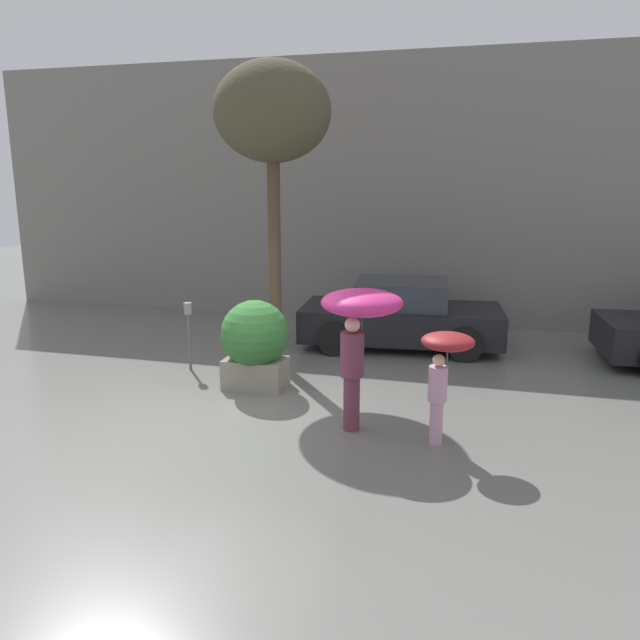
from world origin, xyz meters
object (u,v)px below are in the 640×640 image
Objects in this scene: street_tree at (272,116)px; parked_car_near at (401,316)px; parking_meter at (188,322)px; person_child at (444,360)px; planter_box at (255,341)px; person_adult at (360,316)px.

parked_car_near is at bearing 40.71° from street_tree.
parking_meter is at bearing -148.19° from street_tree.
street_tree reaches higher than parking_meter.
parked_car_near is at bearing 121.89° from person_child.
planter_box is at bearing -84.52° from street_tree.
person_child is 0.36× the size of parked_car_near.
person_adult is at bearing -32.44° from planter_box.
parked_car_near is (-1.16, 4.65, -0.50)m from person_child.
planter_box is 3.68m from parked_car_near.
parking_meter is (-1.45, 0.58, 0.11)m from planter_box.
person_child reaches higher than planter_box.
planter_box is 3.83m from street_tree.
planter_box is 3.43m from person_child.
planter_box is at bearing 143.59° from parked_car_near.
parked_car_near is (-0.04, 4.39, -0.93)m from person_adult.
person_child is 5.38m from street_tree.
planter_box is 1.57m from parking_meter.
parked_car_near is at bearing 37.45° from parking_meter.
planter_box is 0.97× the size of person_child.
parking_meter is at bearing 108.22° from person_adult.
person_child is at bearing -171.29° from parked_car_near.
parked_car_near is (1.90, 3.15, -0.15)m from planter_box.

